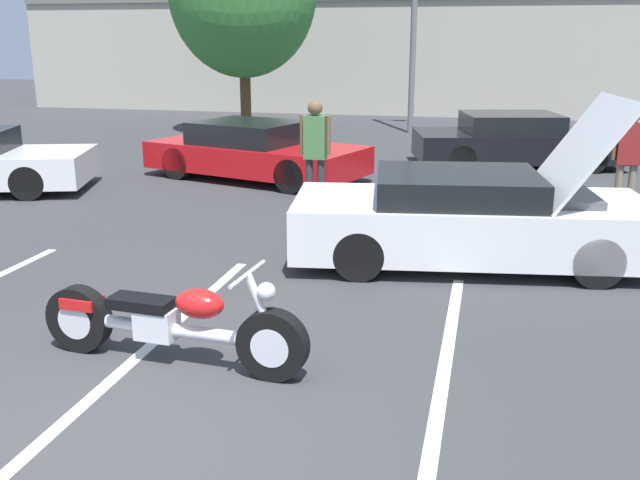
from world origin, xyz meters
TOP-DOWN VIEW (x-y plane):
  - ground_plane at (0.00, 0.00)m, footprint 80.00×80.00m
  - parking_stripe_middle at (-0.42, 1.22)m, footprint 0.12×5.87m
  - parking_stripe_back at (2.34, 1.22)m, footprint 0.12×5.87m
  - far_building at (0.00, 24.49)m, footprint 32.00×4.20m
  - motorcycle at (-0.05, 1.26)m, footprint 2.56×0.70m
  - show_car_hood_open at (2.43, 4.92)m, footprint 4.70×2.48m
  - parked_car_mid_left_row at (-2.11, 9.69)m, footprint 4.84×3.11m
  - parked_car_mid_right_row at (3.15, 12.48)m, footprint 4.85×2.95m
  - spectator_near_motorcycle at (-0.19, 7.17)m, footprint 0.52×0.24m
  - spectator_by_show_car at (4.78, 8.12)m, footprint 0.52×0.23m

SIDE VIEW (x-z plane):
  - ground_plane at x=0.00m, z-range 0.00..0.00m
  - parking_stripe_middle at x=-0.42m, z-range 0.00..0.01m
  - parking_stripe_back at x=2.34m, z-range 0.00..0.01m
  - motorcycle at x=-0.05m, z-range -0.09..0.85m
  - parked_car_mid_left_row at x=-2.11m, z-range -0.02..1.15m
  - parked_car_mid_right_row at x=3.15m, z-range -0.03..1.17m
  - show_car_hood_open at x=2.43m, z-range -0.47..1.67m
  - spectator_by_show_car at x=4.78m, z-range 0.17..1.92m
  - spectator_near_motorcycle at x=-0.19m, z-range 0.19..2.04m
  - far_building at x=0.00m, z-range 0.14..4.54m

